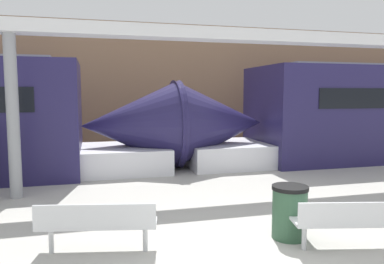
{
  "coord_description": "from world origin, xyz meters",
  "views": [
    {
      "loc": [
        -1.85,
        -3.99,
        2.23
      ],
      "look_at": [
        0.23,
        3.85,
        1.4
      ],
      "focal_mm": 35.0,
      "sensor_mm": 36.0,
      "label": 1
    }
  ],
  "objects_px": {
    "bench_near": "(97,222)",
    "support_column_near": "(13,117)",
    "bench_far": "(352,220)",
    "trash_bin": "(290,212)"
  },
  "relations": [
    {
      "from": "trash_bin",
      "to": "support_column_near",
      "type": "bearing_deg",
      "value": 142.17
    },
    {
      "from": "bench_far",
      "to": "trash_bin",
      "type": "relative_size",
      "value": 2.06
    },
    {
      "from": "bench_near",
      "to": "bench_far",
      "type": "distance_m",
      "value": 3.59
    },
    {
      "from": "bench_near",
      "to": "trash_bin",
      "type": "relative_size",
      "value": 2.06
    },
    {
      "from": "support_column_near",
      "to": "bench_far",
      "type": "bearing_deg",
      "value": -39.23
    },
    {
      "from": "trash_bin",
      "to": "support_column_near",
      "type": "distance_m",
      "value": 5.9
    },
    {
      "from": "support_column_near",
      "to": "bench_near",
      "type": "bearing_deg",
      "value": -63.9
    },
    {
      "from": "bench_near",
      "to": "trash_bin",
      "type": "height_order",
      "value": "trash_bin"
    },
    {
      "from": "bench_far",
      "to": "support_column_near",
      "type": "height_order",
      "value": "support_column_near"
    },
    {
      "from": "bench_near",
      "to": "support_column_near",
      "type": "xyz_separation_m",
      "value": [
        -1.65,
        3.38,
        1.28
      ]
    }
  ]
}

